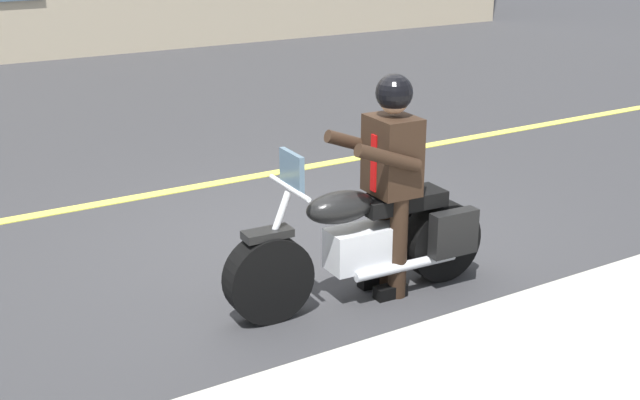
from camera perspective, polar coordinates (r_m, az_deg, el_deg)
name	(u,v)px	position (r m, az deg, el deg)	size (l,w,h in m)	color
ground_plane	(298,244)	(7.54, -1.55, -3.07)	(80.00, 80.00, 0.00)	#333335
lane_center_stripe	(207,185)	(9.22, -7.78, 1.04)	(60.00, 0.16, 0.01)	#E5DB4C
motorcycle_main	(368,242)	(6.41, 3.30, -2.91)	(2.22, 0.66, 1.26)	black
rider_main	(390,166)	(6.31, 4.85, 2.33)	(0.64, 0.57, 1.74)	black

